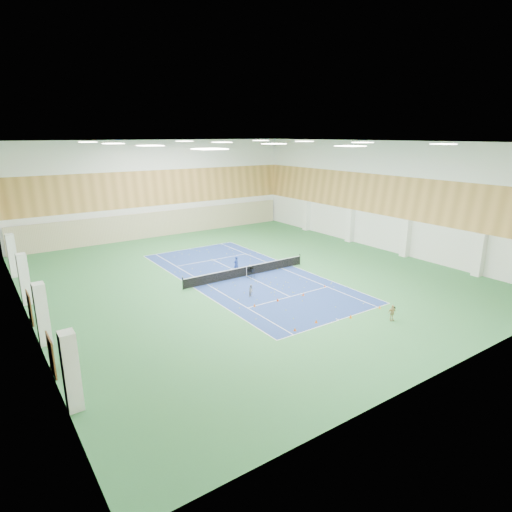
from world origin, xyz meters
The scene contains 22 objects.
ground centered at (0.00, 0.00, 0.00)m, with size 40.00×40.00×0.00m, color #30703C.
room_shell centered at (0.00, 0.00, 6.00)m, with size 36.00×40.00×12.00m, color white, non-canonical shape.
wood_cladding centered at (0.00, 0.00, 8.00)m, with size 36.00×40.00×8.00m, color tan, non-canonical shape.
ceiling_light_grid centered at (0.00, 0.00, 11.92)m, with size 21.40×25.40×0.06m, color white, non-canonical shape.
court_surface centered at (0.00, 0.00, 0.01)m, with size 10.97×23.77×0.01m, color navy.
tennis_balls_scatter centered at (0.00, 0.00, 0.05)m, with size 10.57×22.77×0.07m, color #B7CB22, non-canonical shape.
tennis_net centered at (0.00, 0.00, 0.55)m, with size 12.80×0.10×1.10m, color black, non-canonical shape.
back_curtain centered at (0.00, 19.75, 1.60)m, with size 35.40×0.16×3.20m, color #C6B793.
door_left_a centered at (-17.92, -8.00, 1.10)m, with size 0.08×1.80×2.20m, color #593319.
door_left_b centered at (-17.92, 0.00, 1.10)m, with size 0.08×1.80×2.20m, color #593319.
coach centered at (-0.23, 1.46, 0.80)m, with size 0.58×0.38×1.60m, color #213A98.
child_court centered at (-2.52, -4.55, 0.50)m, with size 0.49×0.38×1.00m, color #9C9BA4.
child_apron centered at (3.02, -14.01, 0.59)m, with size 0.69×0.29×1.18m, color tan.
ball_cart centered at (0.08, -0.60, 0.45)m, with size 0.52×0.52×0.91m, color black, non-canonical shape.
cone_svc_a centered at (-3.51, -6.46, 0.11)m, with size 0.21×0.21×0.23m, color orange.
cone_svc_b centered at (-1.39, -6.59, 0.12)m, with size 0.21×0.21×0.23m, color #E23F0B.
cone_svc_c centered at (1.05, -6.80, 0.11)m, with size 0.20×0.20×0.22m, color #FF590D.
cone_svc_d centered at (3.94, -6.27, 0.09)m, with size 0.17×0.17×0.19m, color #F34A0C.
cone_base_a centered at (-3.65, -11.45, 0.12)m, with size 0.22×0.22×0.24m, color orange.
cone_base_b centered at (-1.62, -11.31, 0.12)m, with size 0.22×0.22×0.25m, color orange.
cone_base_c centered at (0.97, -12.08, 0.13)m, with size 0.23×0.23×0.25m, color orange.
cone_base_d centered at (4.09, -12.08, 0.11)m, with size 0.19×0.19×0.21m, color orange.
Camera 1 is at (-20.54, -31.43, 12.62)m, focal length 30.00 mm.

